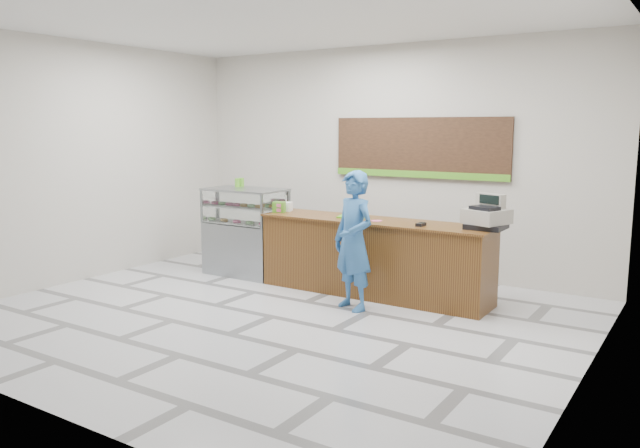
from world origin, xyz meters
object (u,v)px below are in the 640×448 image
Objects in this scene: cash_register at (487,216)px; serving_tray at (353,217)px; sales_counter at (373,257)px; display_case at (246,231)px; customer at (354,241)px.

cash_register is 1.35× the size of serving_tray.
cash_register reaches higher than serving_tray.
serving_tray is (-1.85, -0.06, -0.15)m from cash_register.
display_case reaches higher than sales_counter.
customer reaches higher than serving_tray.
display_case is 2.27× the size of cash_register.
sales_counter is 7.48× the size of serving_tray.
cash_register is (1.50, 0.10, 0.67)m from sales_counter.
customer is at bearing -129.84° from cash_register.
sales_counter is at bearing 118.98° from customer.
display_case is at bearing 167.65° from serving_tray.
display_case is at bearing -176.16° from customer.
customer is (2.32, -0.72, 0.19)m from display_case.
cash_register is at bearing 3.64° from sales_counter.
customer is (0.45, -0.76, -0.17)m from serving_tray.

